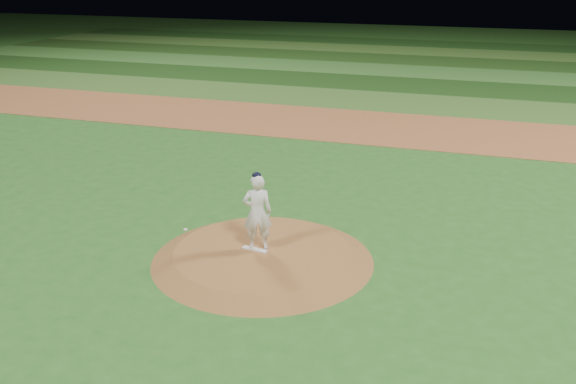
# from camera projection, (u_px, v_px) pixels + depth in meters

# --- Properties ---
(ground) EXTENTS (120.00, 120.00, 0.00)m
(ground) POSITION_uv_depth(u_px,v_px,m) (263.00, 260.00, 15.95)
(ground) COLOR #285F1F
(ground) RESTS_ON ground
(infield_dirt_band) EXTENTS (70.00, 6.00, 0.02)m
(infield_dirt_band) POSITION_uv_depth(u_px,v_px,m) (373.00, 127.00, 28.43)
(infield_dirt_band) COLOR #9B5930
(infield_dirt_band) RESTS_ON ground
(outfield_stripe_0) EXTENTS (70.00, 5.00, 0.02)m
(outfield_stripe_0) POSITION_uv_depth(u_px,v_px,m) (394.00, 102.00, 33.33)
(outfield_stripe_0) COLOR #3A6826
(outfield_stripe_0) RESTS_ON ground
(outfield_stripe_1) EXTENTS (70.00, 5.00, 0.02)m
(outfield_stripe_1) POSITION_uv_depth(u_px,v_px,m) (408.00, 85.00, 37.79)
(outfield_stripe_1) COLOR #1A3F14
(outfield_stripe_1) RESTS_ON ground
(outfield_stripe_2) EXTENTS (70.00, 5.00, 0.02)m
(outfield_stripe_2) POSITION_uv_depth(u_px,v_px,m) (419.00, 72.00, 42.25)
(outfield_stripe_2) COLOR #367229
(outfield_stripe_2) RESTS_ON ground
(outfield_stripe_3) EXTENTS (70.00, 5.00, 0.02)m
(outfield_stripe_3) POSITION_uv_depth(u_px,v_px,m) (428.00, 61.00, 46.70)
(outfield_stripe_3) COLOR #214717
(outfield_stripe_3) RESTS_ON ground
(outfield_stripe_4) EXTENTS (70.00, 5.00, 0.02)m
(outfield_stripe_4) POSITION_uv_depth(u_px,v_px,m) (435.00, 52.00, 51.16)
(outfield_stripe_4) COLOR #40742A
(outfield_stripe_4) RESTS_ON ground
(outfield_stripe_5) EXTENTS (70.00, 5.00, 0.02)m
(outfield_stripe_5) POSITION_uv_depth(u_px,v_px,m) (442.00, 44.00, 55.62)
(outfield_stripe_5) COLOR #1D4917
(outfield_stripe_5) RESTS_ON ground
(pitchers_mound) EXTENTS (5.50, 5.50, 0.25)m
(pitchers_mound) POSITION_uv_depth(u_px,v_px,m) (263.00, 255.00, 15.91)
(pitchers_mound) COLOR #925B2D
(pitchers_mound) RESTS_ON ground
(pitching_rubber) EXTENTS (0.69, 0.27, 0.03)m
(pitching_rubber) POSITION_uv_depth(u_px,v_px,m) (255.00, 249.00, 15.89)
(pitching_rubber) COLOR silver
(pitching_rubber) RESTS_ON pitchers_mound
(rosin_bag) EXTENTS (0.12, 0.12, 0.07)m
(rosin_bag) POSITION_uv_depth(u_px,v_px,m) (185.00, 230.00, 17.01)
(rosin_bag) COLOR silver
(rosin_bag) RESTS_ON pitchers_mound
(pitcher_on_mound) EXTENTS (0.84, 0.71, 2.01)m
(pitcher_on_mound) POSITION_uv_depth(u_px,v_px,m) (257.00, 212.00, 15.63)
(pitcher_on_mound) COLOR white
(pitcher_on_mound) RESTS_ON pitchers_mound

